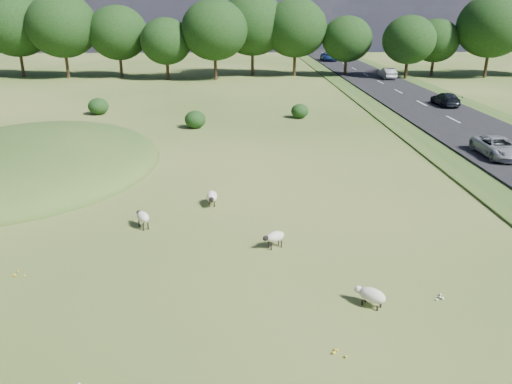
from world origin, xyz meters
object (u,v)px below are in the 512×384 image
at_px(sheep_1, 212,197).
at_px(sheep_3, 274,237).
at_px(car_0, 329,57).
at_px(car_3, 387,73).
at_px(car_2, 345,55).
at_px(sheep_4, 371,295).
at_px(car_6, 498,147).
at_px(sheep_2, 143,217).
at_px(car_1, 446,99).

relative_size(sheep_1, sheep_3, 1.18).
height_order(car_0, car_3, car_0).
distance_m(car_2, car_3, 29.84).
distance_m(sheep_4, car_3, 58.37).
distance_m(sheep_1, car_2, 79.66).
relative_size(sheep_1, car_3, 0.28).
bearing_deg(sheep_3, car_3, -138.81).
bearing_deg(car_2, car_6, 86.85).
height_order(sheep_3, sheep_4, sheep_3).
relative_size(sheep_2, car_0, 0.20).
relative_size(sheep_4, car_0, 0.20).
bearing_deg(car_0, car_2, 45.83).
distance_m(sheep_3, car_6, 19.83).
bearing_deg(car_6, sheep_2, -154.44).
xyz_separation_m(sheep_1, sheep_3, (2.83, -4.93, 0.06)).
xyz_separation_m(car_1, car_2, (0.00, 50.65, 0.11)).
height_order(sheep_3, car_3, car_3).
relative_size(sheep_4, car_6, 0.24).
relative_size(car_0, car_6, 1.22).
height_order(sheep_2, sheep_3, sheep_2).
relative_size(sheep_4, car_1, 0.25).
bearing_deg(car_3, car_2, -90.00).
distance_m(sheep_3, sheep_4, 5.28).
relative_size(sheep_2, sheep_4, 0.98).
bearing_deg(sheep_2, car_1, -73.53).
bearing_deg(sheep_1, sheep_2, -49.00).
height_order(sheep_2, car_3, car_3).
distance_m(sheep_2, car_1, 38.03).
bearing_deg(sheep_2, car_3, -59.19).
relative_size(sheep_2, sheep_3, 1.04).
xyz_separation_m(sheep_1, sheep_4, (5.75, -9.34, -0.03)).
height_order(sheep_4, car_3, car_3).
xyz_separation_m(sheep_3, car_2, (19.27, 81.47, 0.48)).
bearing_deg(car_2, sheep_4, 79.22).
bearing_deg(car_0, car_3, -81.66).
relative_size(car_0, car_1, 1.26).
relative_size(car_0, car_2, 1.08).
bearing_deg(sheep_1, car_0, 164.60).
xyz_separation_m(car_1, car_3, (0.00, 20.81, 0.09)).
bearing_deg(car_6, car_0, 90.00).
distance_m(sheep_2, car_3, 55.39).
xyz_separation_m(sheep_2, car_3, (25.07, 49.39, 0.44)).
distance_m(sheep_3, car_0, 79.09).
height_order(sheep_4, car_2, car_2).
xyz_separation_m(sheep_4, car_6, (12.55, 16.81, 0.46)).
bearing_deg(car_0, sheep_2, -105.77).
bearing_deg(car_0, sheep_3, -101.28).
height_order(car_0, car_6, car_0).
distance_m(sheep_2, car_6, 23.58).
xyz_separation_m(car_2, car_6, (-3.80, -69.06, -0.12)).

